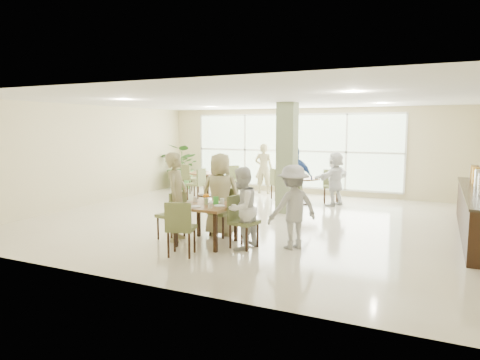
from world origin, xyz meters
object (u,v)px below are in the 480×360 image
at_px(adult_b, 335,179).
at_px(adult_standing, 264,169).
at_px(teen_far, 220,194).
at_px(buffet_counter, 480,209).
at_px(teen_left, 177,197).
at_px(potted_plant, 182,167).
at_px(teen_right, 241,208).
at_px(teen_standing, 293,207).
at_px(adult_a, 294,178).
at_px(round_table_left, 207,178).
at_px(round_table_right, 301,184).
at_px(main_table, 206,209).

relative_size(adult_b, adult_standing, 0.91).
bearing_deg(adult_standing, teen_far, 94.62).
distance_m(buffet_counter, teen_left, 6.04).
height_order(buffet_counter, adult_b, buffet_counter).
distance_m(potted_plant, teen_right, 7.79).
xyz_separation_m(teen_far, adult_b, (1.37, 4.28, -0.08)).
relative_size(teen_standing, adult_a, 0.91).
xyz_separation_m(teen_left, adult_b, (1.95, 5.00, -0.10)).
height_order(round_table_left, teen_left, teen_left).
xyz_separation_m(teen_right, adult_a, (-0.31, 4.02, 0.09)).
bearing_deg(round_table_right, adult_b, 5.31).
bearing_deg(adult_b, round_table_left, -65.99).
bearing_deg(round_table_left, adult_a, -16.36).
distance_m(adult_a, adult_b, 1.32).
relative_size(buffet_counter, teen_far, 2.80).
bearing_deg(potted_plant, buffet_counter, -19.13).
bearing_deg(main_table, teen_right, -0.42).
relative_size(main_table, potted_plant, 0.62).
xyz_separation_m(main_table, adult_standing, (-1.33, 6.18, 0.17)).
height_order(teen_left, teen_far, teen_left).
height_order(teen_far, adult_a, teen_far).
height_order(teen_right, adult_standing, adult_standing).
bearing_deg(round_table_right, adult_a, -84.85).
bearing_deg(round_table_right, teen_far, -95.52).
relative_size(buffet_counter, teen_right, 3.17).
xyz_separation_m(buffet_counter, teen_standing, (-3.13, -2.39, 0.21)).
bearing_deg(main_table, teen_left, -179.06).
distance_m(teen_right, adult_b, 5.03).
distance_m(potted_plant, teen_left, 6.98).
bearing_deg(main_table, round_table_right, 86.08).
bearing_deg(adult_standing, main_table, 93.80).
distance_m(buffet_counter, teen_standing, 3.94).
xyz_separation_m(main_table, teen_standing, (1.56, 0.40, 0.10)).
bearing_deg(buffet_counter, adult_b, 147.11).
relative_size(teen_far, adult_b, 1.11).
relative_size(main_table, teen_far, 0.59).
xyz_separation_m(buffet_counter, potted_plant, (-9.01, 3.12, 0.24)).
xyz_separation_m(teen_left, teen_standing, (2.21, 0.41, -0.10)).
distance_m(buffet_counter, adult_b, 4.04).
bearing_deg(potted_plant, teen_right, -49.58).
height_order(round_table_left, adult_standing, adult_standing).
height_order(buffet_counter, teen_standing, buffet_counter).
height_order(teen_left, teen_right, teen_left).
bearing_deg(adult_b, teen_standing, 26.67).
bearing_deg(teen_left, round_table_right, -25.14).
relative_size(round_table_left, round_table_right, 1.04).
relative_size(potted_plant, adult_a, 0.95).
bearing_deg(teen_right, teen_left, -83.31).
xyz_separation_m(teen_left, teen_far, (0.58, 0.71, -0.02)).
relative_size(round_table_left, teen_left, 0.66).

